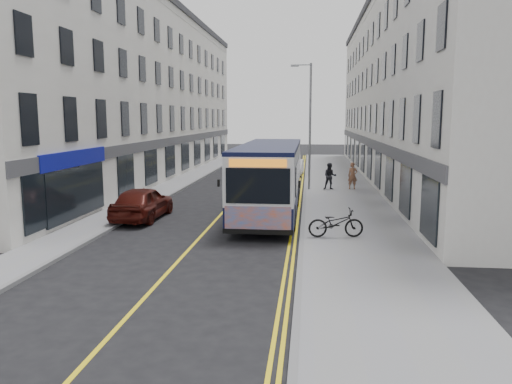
% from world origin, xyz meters
% --- Properties ---
extents(ground, '(140.00, 140.00, 0.00)m').
position_xyz_m(ground, '(0.00, 0.00, 0.00)').
color(ground, black).
rests_on(ground, ground).
extents(pavement_east, '(4.50, 64.00, 0.12)m').
position_xyz_m(pavement_east, '(6.25, 12.00, 0.06)').
color(pavement_east, gray).
rests_on(pavement_east, ground).
extents(pavement_west, '(2.00, 64.00, 0.12)m').
position_xyz_m(pavement_west, '(-5.00, 12.00, 0.06)').
color(pavement_west, gray).
rests_on(pavement_west, ground).
extents(kerb_east, '(0.18, 64.00, 0.13)m').
position_xyz_m(kerb_east, '(4.00, 12.00, 0.07)').
color(kerb_east, slate).
rests_on(kerb_east, ground).
extents(kerb_west, '(0.18, 64.00, 0.13)m').
position_xyz_m(kerb_west, '(-4.00, 12.00, 0.07)').
color(kerb_west, slate).
rests_on(kerb_west, ground).
extents(road_centre_line, '(0.12, 64.00, 0.01)m').
position_xyz_m(road_centre_line, '(0.00, 12.00, 0.00)').
color(road_centre_line, yellow).
rests_on(road_centre_line, ground).
extents(road_dbl_yellow_inner, '(0.10, 64.00, 0.01)m').
position_xyz_m(road_dbl_yellow_inner, '(3.55, 12.00, 0.00)').
color(road_dbl_yellow_inner, yellow).
rests_on(road_dbl_yellow_inner, ground).
extents(road_dbl_yellow_outer, '(0.10, 64.00, 0.01)m').
position_xyz_m(road_dbl_yellow_outer, '(3.75, 12.00, 0.00)').
color(road_dbl_yellow_outer, yellow).
rests_on(road_dbl_yellow_outer, ground).
extents(terrace_east, '(6.00, 46.00, 13.00)m').
position_xyz_m(terrace_east, '(11.50, 21.00, 6.50)').
color(terrace_east, silver).
rests_on(terrace_east, ground).
extents(terrace_west, '(6.00, 46.00, 13.00)m').
position_xyz_m(terrace_west, '(-9.00, 21.00, 6.50)').
color(terrace_west, white).
rests_on(terrace_west, ground).
extents(streetlamp, '(1.32, 0.18, 8.00)m').
position_xyz_m(streetlamp, '(4.17, 14.00, 4.38)').
color(streetlamp, gray).
rests_on(streetlamp, ground).
extents(city_bus, '(2.73, 11.72, 3.40)m').
position_xyz_m(city_bus, '(2.36, 6.15, 1.86)').
color(city_bus, black).
rests_on(city_bus, ground).
extents(bicycle, '(2.19, 1.02, 1.11)m').
position_xyz_m(bicycle, '(5.29, 1.09, 0.67)').
color(bicycle, black).
rests_on(bicycle, pavement_east).
extents(pedestrian_near, '(0.68, 0.51, 1.71)m').
position_xyz_m(pedestrian_near, '(7.01, 14.34, 0.97)').
color(pedestrian_near, '#8F5C41').
rests_on(pedestrian_near, pavement_east).
extents(pedestrian_far, '(0.82, 0.64, 1.69)m').
position_xyz_m(pedestrian_far, '(5.57, 14.06, 0.96)').
color(pedestrian_far, black).
rests_on(pedestrian_far, pavement_east).
extents(car_white, '(1.53, 3.94, 1.28)m').
position_xyz_m(car_white, '(3.03, 22.64, 0.64)').
color(car_white, white).
rests_on(car_white, ground).
extents(car_maroon, '(1.96, 4.59, 1.55)m').
position_xyz_m(car_maroon, '(-3.40, 4.19, 0.77)').
color(car_maroon, '#44100B').
rests_on(car_maroon, ground).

